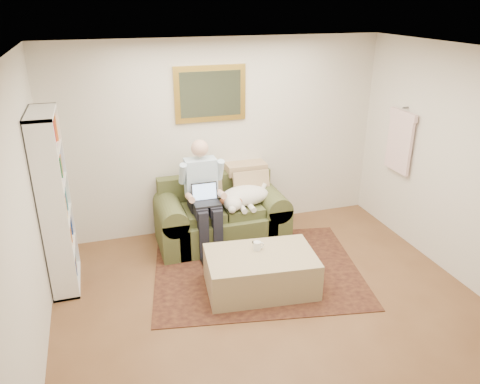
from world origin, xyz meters
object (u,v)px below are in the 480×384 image
coffee_mug (257,246)px  laptop (206,198)px  ottoman (261,272)px  seated_man (205,198)px  bookshelf (55,203)px  sleeping_dog (245,196)px  sofa (221,220)px

coffee_mug → laptop: bearing=112.1°
ottoman → seated_man: bearing=108.8°
bookshelf → sleeping_dog: bearing=8.8°
bookshelf → sofa: bearing=12.5°
coffee_mug → sofa: bearing=95.7°
laptop → coffee_mug: (0.37, -0.90, -0.26)m
seated_man → coffee_mug: seated_man is taller
seated_man → bookshelf: size_ratio=0.71×
sofa → seated_man: bearing=-148.5°
laptop → sofa: bearing=41.0°
ottoman → bookshelf: (-2.09, 0.80, 0.78)m
sofa → seated_man: 0.51m
ottoman → coffee_mug: coffee_mug is taller
sofa → bookshelf: size_ratio=0.85×
seated_man → bookshelf: 1.77m
coffee_mug → bookshelf: (-2.09, 0.68, 0.52)m
sleeping_dog → coffee_mug: sleeping_dog is taller
ottoman → bookshelf: bearing=159.0°
sleeping_dog → bookshelf: bearing=-171.2°
laptop → coffee_mug: bearing=-67.9°
seated_man → bookshelf: bookshelf is taller
bookshelf → ottoman: bearing=-21.0°
coffee_mug → bookshelf: bookshelf is taller
seated_man → sofa: bearing=31.5°
sofa → seated_man: (-0.25, -0.16, 0.42)m
sofa → coffee_mug: sofa is taller
seated_man → coffee_mug: bearing=-69.3°
sleeping_dog → coffee_mug: bearing=-100.5°
sleeping_dog → coffee_mug: 1.07m
ottoman → laptop: bearing=110.0°
laptop → bookshelf: bookshelf is taller
laptop → coffee_mug: laptop is taller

